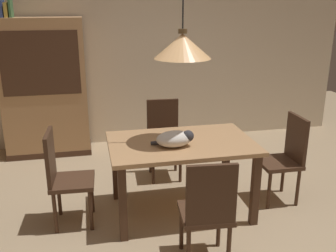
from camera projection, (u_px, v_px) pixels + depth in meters
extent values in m
plane|color=tan|center=(175.00, 234.00, 3.52)|extent=(10.00, 10.00, 0.00)
cube|color=beige|center=(134.00, 44.00, 5.53)|extent=(6.40, 0.10, 2.90)
cube|color=tan|center=(181.00, 143.00, 3.70)|extent=(1.40, 0.90, 0.04)
cube|color=#472D1E|center=(123.00, 204.00, 3.33)|extent=(0.07, 0.07, 0.71)
cube|color=#472D1E|center=(255.00, 190.00, 3.58)|extent=(0.07, 0.07, 0.71)
cube|color=#472D1E|center=(115.00, 168.00, 4.05)|extent=(0.07, 0.07, 0.71)
cube|color=#472D1E|center=(226.00, 159.00, 4.30)|extent=(0.07, 0.07, 0.71)
cube|color=#472D1E|center=(205.00, 213.00, 3.05)|extent=(0.43, 0.43, 0.04)
cube|color=#40291B|center=(212.00, 195.00, 2.80)|extent=(0.38, 0.07, 0.48)
cylinder|color=#472D1E|center=(219.00, 225.00, 3.29)|extent=(0.04, 0.04, 0.41)
cylinder|color=#472D1E|center=(182.00, 228.00, 3.25)|extent=(0.04, 0.04, 0.41)
cylinder|color=#472D1E|center=(229.00, 248.00, 2.99)|extent=(0.04, 0.04, 0.41)
cylinder|color=#472D1E|center=(188.00, 251.00, 2.95)|extent=(0.04, 0.04, 0.41)
cube|color=#472D1E|center=(278.00, 163.00, 4.00)|extent=(0.40, 0.40, 0.04)
cube|color=#40291B|center=(296.00, 138.00, 3.95)|extent=(0.04, 0.38, 0.48)
cylinder|color=#472D1E|center=(256.00, 177.00, 4.19)|extent=(0.04, 0.04, 0.41)
cylinder|color=#472D1E|center=(269.00, 190.00, 3.89)|extent=(0.04, 0.04, 0.41)
cylinder|color=#472D1E|center=(283.00, 175.00, 4.25)|extent=(0.04, 0.04, 0.41)
cylinder|color=#472D1E|center=(298.00, 188.00, 3.95)|extent=(0.04, 0.04, 0.41)
cube|color=#472D1E|center=(165.00, 144.00, 4.54)|extent=(0.42, 0.42, 0.04)
cube|color=#40291B|center=(163.00, 119.00, 4.62)|extent=(0.38, 0.06, 0.48)
cylinder|color=#472D1E|center=(153.00, 167.00, 4.43)|extent=(0.04, 0.04, 0.41)
cylinder|color=#472D1E|center=(180.00, 166.00, 4.48)|extent=(0.04, 0.04, 0.41)
cylinder|color=#472D1E|center=(150.00, 157.00, 4.73)|extent=(0.04, 0.04, 0.41)
cylinder|color=#472D1E|center=(176.00, 155.00, 4.78)|extent=(0.04, 0.04, 0.41)
cube|color=#472D1E|center=(73.00, 182.00, 3.58)|extent=(0.42, 0.42, 0.04)
cube|color=#40291B|center=(50.00, 157.00, 3.47)|extent=(0.06, 0.38, 0.48)
cylinder|color=#472D1E|center=(91.00, 210.00, 3.53)|extent=(0.04, 0.04, 0.41)
cylinder|color=#472D1E|center=(92.00, 194.00, 3.83)|extent=(0.04, 0.04, 0.41)
cylinder|color=#472D1E|center=(55.00, 213.00, 3.48)|extent=(0.04, 0.04, 0.41)
cylinder|color=#472D1E|center=(59.00, 196.00, 3.78)|extent=(0.04, 0.04, 0.41)
ellipsoid|color=silver|center=(174.00, 139.00, 3.54)|extent=(0.35, 0.24, 0.15)
sphere|color=#333338|center=(188.00, 136.00, 3.54)|extent=(0.11, 0.11, 0.11)
cylinder|color=#333338|center=(160.00, 143.00, 3.59)|extent=(0.18, 0.04, 0.04)
cone|color=#E0A86B|center=(183.00, 46.00, 3.41)|extent=(0.52, 0.52, 0.22)
cylinder|color=#513D23|center=(183.00, 31.00, 3.37)|extent=(0.08, 0.08, 0.04)
cube|color=tan|center=(45.00, 89.00, 5.13)|extent=(1.10, 0.44, 1.85)
cube|color=#472D1E|center=(40.00, 64.00, 4.81)|extent=(0.97, 0.01, 0.81)
cube|color=#472D1E|center=(51.00, 150.00, 5.41)|extent=(1.12, 0.45, 0.08)
cube|color=#384C93|center=(1.00, 7.00, 4.72)|extent=(0.06, 0.24, 0.24)
cube|color=gold|center=(7.00, 10.00, 4.75)|extent=(0.04, 0.20, 0.18)
cube|color=#427A4C|center=(11.00, 7.00, 4.74)|extent=(0.03, 0.20, 0.26)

